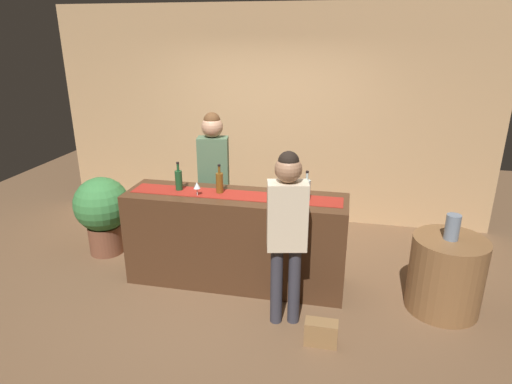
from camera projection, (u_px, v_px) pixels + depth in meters
The scene contains 15 objects.
ground_plane at pixel (237, 280), 4.73m from camera, with size 10.00×10.00×0.00m, color brown.
back_wall at pixel (269, 116), 5.99m from camera, with size 6.00×0.12×2.90m, color tan.
bar_counter at pixel (236, 239), 4.56m from camera, with size 2.26×0.60×0.98m, color #472B19.
counter_runner_cloth at pixel (235, 195), 4.40m from camera, with size 2.15×0.28×0.01m, color maroon.
wine_bottle_green at pixel (179, 180), 4.50m from camera, with size 0.07×0.07×0.30m.
wine_bottle_clear at pixel (307, 190), 4.21m from camera, with size 0.07×0.07×0.30m.
wine_bottle_amber at pixel (220, 182), 4.42m from camera, with size 0.07×0.07×0.30m.
wine_glass_near_customer at pixel (197, 186), 4.34m from camera, with size 0.07×0.07×0.14m.
wine_glass_mid_counter at pixel (278, 186), 4.34m from camera, with size 0.07×0.07×0.14m.
bartender at pixel (214, 169), 4.98m from camera, with size 0.37×0.26×1.71m.
customer_sipping at pixel (287, 223), 3.73m from camera, with size 0.37×0.27×1.62m.
round_side_table at pixel (446, 274), 4.13m from camera, with size 0.68×0.68×0.74m, color brown.
vase_on_side_table at pixel (452, 227), 3.97m from camera, with size 0.13×0.13×0.24m, color slate.
potted_plant_tall at pixel (102, 210), 5.17m from camera, with size 0.65×0.65×0.95m.
handbag at pixel (321, 333), 3.73m from camera, with size 0.28×0.14×0.22m, color olive.
Camera 1 is at (1.06, -3.99, 2.51)m, focal length 30.64 mm.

